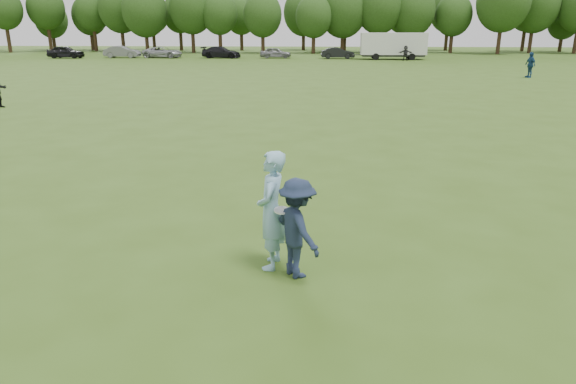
% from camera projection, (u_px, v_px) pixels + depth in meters
% --- Properties ---
extents(ground, '(200.00, 200.00, 0.00)m').
position_uv_depth(ground, '(337.00, 271.00, 8.86)').
color(ground, '#334D15').
rests_on(ground, ground).
extents(thrower, '(0.55, 0.79, 2.07)m').
position_uv_depth(thrower, '(272.00, 210.00, 8.72)').
color(thrower, '#7FADC4').
rests_on(thrower, ground).
extents(defender, '(1.14, 1.26, 1.70)m').
position_uv_depth(defender, '(297.00, 228.00, 8.45)').
color(defender, '#1C263D').
rests_on(defender, ground).
extents(player_far_b, '(0.76, 1.27, 2.02)m').
position_uv_depth(player_far_b, '(530.00, 65.00, 41.49)').
color(player_far_b, navy).
rests_on(player_far_b, ground).
extents(player_far_d, '(1.71, 0.83, 1.77)m').
position_uv_depth(player_far_d, '(406.00, 53.00, 61.59)').
color(player_far_d, '#282828').
rests_on(player_far_d, ground).
extents(car_a, '(4.67, 2.03, 1.57)m').
position_uv_depth(car_a, '(66.00, 52.00, 66.45)').
color(car_a, black).
rests_on(car_a, ground).
extents(car_b, '(4.61, 1.66, 1.51)m').
position_uv_depth(car_b, '(122.00, 52.00, 67.17)').
color(car_b, slate).
rests_on(car_b, ground).
extents(car_c, '(5.27, 2.78, 1.41)m').
position_uv_depth(car_c, '(163.00, 52.00, 67.10)').
color(car_c, '#98999C').
rests_on(car_c, ground).
extents(car_d, '(5.20, 2.47, 1.46)m').
position_uv_depth(car_d, '(221.00, 52.00, 66.61)').
color(car_d, black).
rests_on(car_d, ground).
extents(car_e, '(4.09, 1.80, 1.37)m').
position_uv_depth(car_e, '(275.00, 53.00, 66.51)').
color(car_e, slate).
rests_on(car_e, ground).
extents(car_f, '(4.33, 1.74, 1.40)m').
position_uv_depth(car_f, '(338.00, 53.00, 65.40)').
color(car_f, black).
rests_on(car_f, ground).
extents(disc_in_play, '(0.33, 0.33, 0.07)m').
position_uv_depth(disc_in_play, '(282.00, 210.00, 8.52)').
color(disc_in_play, white).
rests_on(disc_in_play, ground).
extents(cargo_trailer, '(9.00, 2.75, 3.20)m').
position_uv_depth(cargo_trailer, '(393.00, 45.00, 63.62)').
color(cargo_trailer, silver).
rests_on(cargo_trailer, ground).
extents(treeline, '(130.35, 18.39, 11.74)m').
position_uv_depth(treeline, '(343.00, 11.00, 79.74)').
color(treeline, '#332114').
rests_on(treeline, ground).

